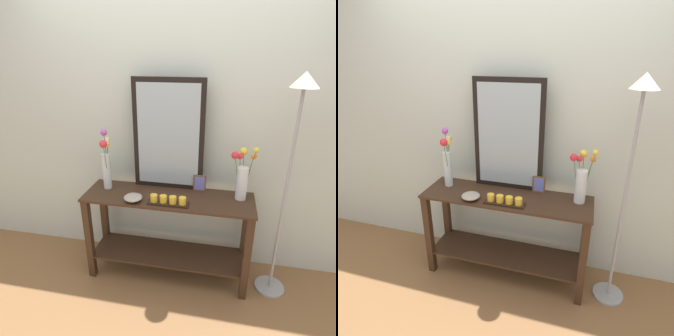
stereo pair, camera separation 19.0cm
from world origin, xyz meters
The scene contains 10 objects.
ground_plane centered at (0.00, 0.00, -0.01)m, with size 7.00×6.00×0.02m, color brown.
wall_back centered at (0.00, 0.32, 1.35)m, with size 6.40×0.08×2.70m, color beige.
console_table centered at (0.00, 0.00, 0.47)m, with size 1.37×0.41×0.77m.
mirror_leaning centered at (-0.03, 0.17, 1.23)m, with size 0.58×0.03×0.91m.
tall_vase_left centered at (-0.53, 0.05, 1.02)m, with size 0.09×0.20×0.52m.
vase_right centered at (0.57, 0.08, 0.97)m, with size 0.20×0.16×0.44m.
candle_tray centered at (0.03, -0.12, 0.80)m, with size 0.32×0.09×0.07m.
picture_frame_small centered at (0.24, 0.15, 0.84)m, with size 0.11×0.01×0.14m.
decorative_bowl centered at (-0.25, -0.13, 0.80)m, with size 0.15×0.15×0.05m.
floor_lamp centered at (0.88, -0.02, 1.18)m, with size 0.24×0.24×1.75m.
Camera 2 is at (0.59, -1.97, 1.87)m, focal length 30.65 mm.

